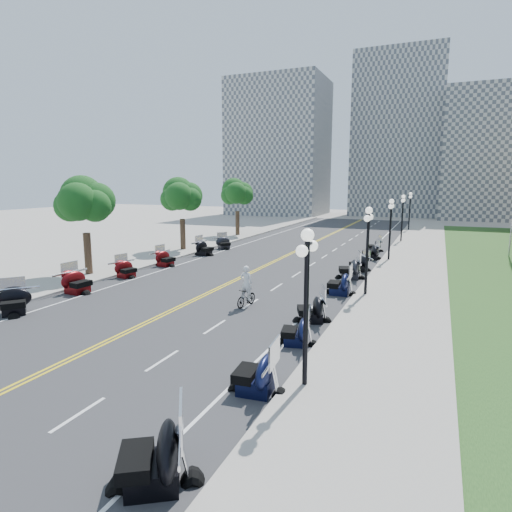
% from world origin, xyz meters
% --- Properties ---
extents(ground, '(160.00, 160.00, 0.00)m').
position_xyz_m(ground, '(0.00, 0.00, 0.00)').
color(ground, gray).
extents(road, '(16.00, 90.00, 0.01)m').
position_xyz_m(road, '(0.00, 10.00, 0.00)').
color(road, '#333335').
rests_on(road, ground).
extents(centerline_yellow_a, '(0.12, 90.00, 0.00)m').
position_xyz_m(centerline_yellow_a, '(-0.12, 10.00, 0.01)').
color(centerline_yellow_a, yellow).
rests_on(centerline_yellow_a, road).
extents(centerline_yellow_b, '(0.12, 90.00, 0.00)m').
position_xyz_m(centerline_yellow_b, '(0.12, 10.00, 0.01)').
color(centerline_yellow_b, yellow).
rests_on(centerline_yellow_b, road).
extents(edge_line_north, '(0.12, 90.00, 0.00)m').
position_xyz_m(edge_line_north, '(6.40, 10.00, 0.01)').
color(edge_line_north, white).
rests_on(edge_line_north, road).
extents(edge_line_south, '(0.12, 90.00, 0.00)m').
position_xyz_m(edge_line_south, '(-6.40, 10.00, 0.01)').
color(edge_line_south, white).
rests_on(edge_line_south, road).
extents(lane_dash_3, '(0.12, 2.00, 0.00)m').
position_xyz_m(lane_dash_3, '(3.20, -12.00, 0.01)').
color(lane_dash_3, white).
rests_on(lane_dash_3, road).
extents(lane_dash_4, '(0.12, 2.00, 0.00)m').
position_xyz_m(lane_dash_4, '(3.20, -8.00, 0.01)').
color(lane_dash_4, white).
rests_on(lane_dash_4, road).
extents(lane_dash_5, '(0.12, 2.00, 0.00)m').
position_xyz_m(lane_dash_5, '(3.20, -4.00, 0.01)').
color(lane_dash_5, white).
rests_on(lane_dash_5, road).
extents(lane_dash_6, '(0.12, 2.00, 0.00)m').
position_xyz_m(lane_dash_6, '(3.20, 0.00, 0.01)').
color(lane_dash_6, white).
rests_on(lane_dash_6, road).
extents(lane_dash_7, '(0.12, 2.00, 0.00)m').
position_xyz_m(lane_dash_7, '(3.20, 4.00, 0.01)').
color(lane_dash_7, white).
rests_on(lane_dash_7, road).
extents(lane_dash_8, '(0.12, 2.00, 0.00)m').
position_xyz_m(lane_dash_8, '(3.20, 8.00, 0.01)').
color(lane_dash_8, white).
rests_on(lane_dash_8, road).
extents(lane_dash_9, '(0.12, 2.00, 0.00)m').
position_xyz_m(lane_dash_9, '(3.20, 12.00, 0.01)').
color(lane_dash_9, white).
rests_on(lane_dash_9, road).
extents(lane_dash_10, '(0.12, 2.00, 0.00)m').
position_xyz_m(lane_dash_10, '(3.20, 16.00, 0.01)').
color(lane_dash_10, white).
rests_on(lane_dash_10, road).
extents(lane_dash_11, '(0.12, 2.00, 0.00)m').
position_xyz_m(lane_dash_11, '(3.20, 20.00, 0.01)').
color(lane_dash_11, white).
rests_on(lane_dash_11, road).
extents(lane_dash_12, '(0.12, 2.00, 0.00)m').
position_xyz_m(lane_dash_12, '(3.20, 24.00, 0.01)').
color(lane_dash_12, white).
rests_on(lane_dash_12, road).
extents(lane_dash_13, '(0.12, 2.00, 0.00)m').
position_xyz_m(lane_dash_13, '(3.20, 28.00, 0.01)').
color(lane_dash_13, white).
rests_on(lane_dash_13, road).
extents(lane_dash_14, '(0.12, 2.00, 0.00)m').
position_xyz_m(lane_dash_14, '(3.20, 32.00, 0.01)').
color(lane_dash_14, white).
rests_on(lane_dash_14, road).
extents(lane_dash_15, '(0.12, 2.00, 0.00)m').
position_xyz_m(lane_dash_15, '(3.20, 36.00, 0.01)').
color(lane_dash_15, white).
rests_on(lane_dash_15, road).
extents(lane_dash_16, '(0.12, 2.00, 0.00)m').
position_xyz_m(lane_dash_16, '(3.20, 40.00, 0.01)').
color(lane_dash_16, white).
rests_on(lane_dash_16, road).
extents(lane_dash_17, '(0.12, 2.00, 0.00)m').
position_xyz_m(lane_dash_17, '(3.20, 44.00, 0.01)').
color(lane_dash_17, white).
rests_on(lane_dash_17, road).
extents(lane_dash_18, '(0.12, 2.00, 0.00)m').
position_xyz_m(lane_dash_18, '(3.20, 48.00, 0.01)').
color(lane_dash_18, white).
rests_on(lane_dash_18, road).
extents(lane_dash_19, '(0.12, 2.00, 0.00)m').
position_xyz_m(lane_dash_19, '(3.20, 52.00, 0.01)').
color(lane_dash_19, white).
rests_on(lane_dash_19, road).
extents(sidewalk_north, '(5.00, 90.00, 0.15)m').
position_xyz_m(sidewalk_north, '(10.50, 10.00, 0.07)').
color(sidewalk_north, '#9E9991').
rests_on(sidewalk_north, ground).
extents(sidewalk_south, '(5.00, 90.00, 0.15)m').
position_xyz_m(sidewalk_south, '(-10.50, 10.00, 0.07)').
color(sidewalk_south, '#9E9991').
rests_on(sidewalk_south, ground).
extents(lawn, '(9.00, 60.00, 0.10)m').
position_xyz_m(lawn, '(17.50, 18.00, 0.05)').
color(lawn, '#356023').
rests_on(lawn, ground).
extents(distant_block_a, '(18.00, 14.00, 26.00)m').
position_xyz_m(distant_block_a, '(-18.00, 62.00, 13.00)').
color(distant_block_a, gray).
rests_on(distant_block_a, ground).
extents(distant_block_b, '(16.00, 12.00, 30.00)m').
position_xyz_m(distant_block_b, '(4.00, 68.00, 15.00)').
color(distant_block_b, gray).
rests_on(distant_block_b, ground).
extents(distant_block_c, '(20.00, 14.00, 22.00)m').
position_xyz_m(distant_block_c, '(22.00, 65.00, 11.00)').
color(distant_block_c, gray).
rests_on(distant_block_c, ground).
extents(street_lamp_1, '(0.50, 1.20, 4.90)m').
position_xyz_m(street_lamp_1, '(8.60, -8.00, 2.60)').
color(street_lamp_1, black).
rests_on(street_lamp_1, sidewalk_north).
extents(street_lamp_2, '(0.50, 1.20, 4.90)m').
position_xyz_m(street_lamp_2, '(8.60, 4.00, 2.60)').
color(street_lamp_2, black).
rests_on(street_lamp_2, sidewalk_north).
extents(street_lamp_3, '(0.50, 1.20, 4.90)m').
position_xyz_m(street_lamp_3, '(8.60, 16.00, 2.60)').
color(street_lamp_3, black).
rests_on(street_lamp_3, sidewalk_north).
extents(street_lamp_4, '(0.50, 1.20, 4.90)m').
position_xyz_m(street_lamp_4, '(8.60, 28.00, 2.60)').
color(street_lamp_4, black).
rests_on(street_lamp_4, sidewalk_north).
extents(street_lamp_5, '(0.50, 1.20, 4.90)m').
position_xyz_m(street_lamp_5, '(8.60, 40.00, 2.60)').
color(street_lamp_5, black).
rests_on(street_lamp_5, sidewalk_north).
extents(tree_2, '(4.80, 4.80, 9.20)m').
position_xyz_m(tree_2, '(-10.00, 2.00, 4.75)').
color(tree_2, '#235619').
rests_on(tree_2, sidewalk_south).
extents(tree_3, '(4.80, 4.80, 9.20)m').
position_xyz_m(tree_3, '(-10.00, 14.00, 4.75)').
color(tree_3, '#235619').
rests_on(tree_3, sidewalk_south).
extents(tree_4, '(4.80, 4.80, 9.20)m').
position_xyz_m(tree_4, '(-10.00, 26.00, 4.75)').
color(tree_4, '#235619').
rests_on(tree_4, sidewalk_south).
extents(motorcycle_n_2, '(3.05, 3.05, 1.55)m').
position_xyz_m(motorcycle_n_2, '(6.87, -13.52, 0.77)').
color(motorcycle_n_2, black).
rests_on(motorcycle_n_2, road).
extents(motorcycle_n_3, '(2.22, 2.22, 1.42)m').
position_xyz_m(motorcycle_n_3, '(7.28, -8.84, 0.71)').
color(motorcycle_n_3, black).
rests_on(motorcycle_n_3, road).
extents(motorcycle_n_4, '(2.13, 2.13, 1.26)m').
position_xyz_m(motorcycle_n_4, '(7.21, -4.55, 0.63)').
color(motorcycle_n_4, black).
rests_on(motorcycle_n_4, road).
extents(motorcycle_n_5, '(2.55, 2.55, 1.36)m').
position_xyz_m(motorcycle_n_5, '(6.99, -1.57, 0.68)').
color(motorcycle_n_5, black).
rests_on(motorcycle_n_5, road).
extents(motorcycle_n_6, '(2.19, 2.19, 1.45)m').
position_xyz_m(motorcycle_n_6, '(7.15, 3.85, 0.73)').
color(motorcycle_n_6, black).
rests_on(motorcycle_n_6, road).
extents(motorcycle_n_7, '(2.69, 2.69, 1.51)m').
position_xyz_m(motorcycle_n_7, '(6.89, 8.17, 0.76)').
color(motorcycle_n_7, black).
rests_on(motorcycle_n_7, road).
extents(motorcycle_n_8, '(2.60, 2.60, 1.31)m').
position_xyz_m(motorcycle_n_8, '(7.08, 10.83, 0.65)').
color(motorcycle_n_8, black).
rests_on(motorcycle_n_8, road).
extents(motorcycle_n_9, '(2.48, 2.48, 1.37)m').
position_xyz_m(motorcycle_n_9, '(7.12, 16.15, 0.69)').
color(motorcycle_n_9, black).
rests_on(motorcycle_n_9, road).
extents(motorcycle_n_10, '(2.36, 2.36, 1.26)m').
position_xyz_m(motorcycle_n_10, '(6.84, 20.41, 0.63)').
color(motorcycle_n_10, black).
rests_on(motorcycle_n_10, road).
extents(motorcycle_s_4, '(2.87, 2.87, 1.42)m').
position_xyz_m(motorcycle_s_4, '(-6.83, -6.22, 0.71)').
color(motorcycle_s_4, black).
rests_on(motorcycle_s_4, road).
extents(motorcycle_s_5, '(2.28, 2.28, 1.47)m').
position_xyz_m(motorcycle_s_5, '(-7.09, -1.90, 0.73)').
color(motorcycle_s_5, '#590A0C').
rests_on(motorcycle_s_5, road).
extents(motorcycle_s_6, '(2.23, 2.23, 1.28)m').
position_xyz_m(motorcycle_s_6, '(-7.24, 2.57, 0.64)').
color(motorcycle_s_6, '#590A0C').
rests_on(motorcycle_s_6, road).
extents(motorcycle_s_7, '(2.15, 2.15, 1.33)m').
position_xyz_m(motorcycle_s_7, '(-7.09, 6.95, 0.67)').
color(motorcycle_s_7, '#590A0C').
rests_on(motorcycle_s_7, road).
extents(motorcycle_s_8, '(2.22, 2.22, 1.43)m').
position_xyz_m(motorcycle_s_8, '(-6.78, 12.43, 0.72)').
color(motorcycle_s_8, black).
rests_on(motorcycle_s_8, road).
extents(motorcycle_s_9, '(2.60, 2.60, 1.29)m').
position_xyz_m(motorcycle_s_9, '(-6.85, 16.34, 0.65)').
color(motorcycle_s_9, black).
rests_on(motorcycle_s_9, road).
extents(bicycle, '(0.74, 1.70, 0.99)m').
position_xyz_m(bicycle, '(3.18, -0.52, 0.49)').
color(bicycle, '#A51414').
rests_on(bicycle, road).
extents(cyclist_rider, '(0.67, 0.44, 1.84)m').
position_xyz_m(cyclist_rider, '(3.18, -0.52, 1.91)').
color(cyclist_rider, silver).
rests_on(cyclist_rider, bicycle).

